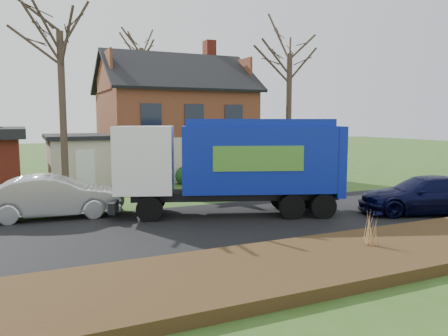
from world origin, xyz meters
name	(u,v)px	position (x,y,z in m)	size (l,w,h in m)	color
ground	(242,222)	(0.00, 0.00, 0.00)	(120.00, 120.00, 0.00)	#2E4818
road	(242,221)	(0.00, 0.00, 0.01)	(80.00, 7.00, 0.02)	black
mulch_verge	(335,259)	(0.00, -5.30, 0.15)	(80.00, 3.50, 0.30)	#321E10
main_house	(167,115)	(1.49, 13.91, 4.03)	(12.95, 8.95, 9.26)	beige
garbage_truck	(234,160)	(0.24, 1.22, 2.18)	(9.08, 5.28, 3.78)	black
silver_sedan	(54,197)	(-6.27, 3.58, 0.82)	(1.74, 5.00, 1.65)	#ADB1B5
navy_wagon	(425,195)	(7.25, -1.80, 0.75)	(2.10, 5.17, 1.50)	black
tree_front_west	(58,6)	(-5.46, 8.11, 9.00)	(3.67, 3.67, 10.92)	#403026
tree_front_east	(290,33)	(8.69, 10.37, 9.27)	(4.11, 4.11, 11.41)	#3F3026
tree_back	(141,32)	(1.60, 20.86, 10.61)	(4.02, 4.02, 12.73)	#47392A
grass_clump_mid	(370,228)	(1.40, -5.02, 0.76)	(0.33, 0.27, 0.91)	#AF834D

